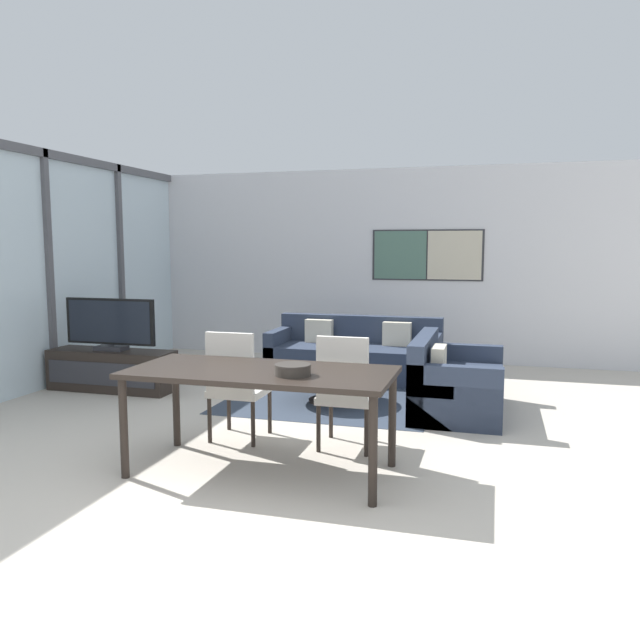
# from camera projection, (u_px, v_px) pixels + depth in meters

# --- Properties ---
(ground_plane) EXTENTS (24.00, 24.00, 0.00)m
(ground_plane) POSITION_uv_depth(u_px,v_px,m) (220.00, 525.00, 3.78)
(ground_plane) COLOR beige
(wall_back) EXTENTS (8.11, 0.09, 2.80)m
(wall_back) POSITION_uv_depth(u_px,v_px,m) (388.00, 265.00, 9.17)
(wall_back) COLOR silver
(wall_back) RESTS_ON ground_plane
(window_wall_left) EXTENTS (0.07, 5.83, 2.80)m
(window_wall_left) POSITION_uv_depth(u_px,v_px,m) (47.00, 259.00, 7.34)
(window_wall_left) COLOR silver
(window_wall_left) RESTS_ON ground_plane
(area_rug) EXTENTS (2.24, 1.71, 0.01)m
(area_rug) POSITION_uv_depth(u_px,v_px,m) (329.00, 401.00, 6.77)
(area_rug) COLOR #333D4C
(area_rug) RESTS_ON ground_plane
(tv_console) EXTENTS (1.50, 0.45, 0.48)m
(tv_console) POSITION_uv_depth(u_px,v_px,m) (112.00, 370.00, 7.29)
(tv_console) COLOR black
(tv_console) RESTS_ON ground_plane
(television) EXTENTS (1.15, 0.20, 0.61)m
(television) POSITION_uv_depth(u_px,v_px,m) (110.00, 325.00, 7.22)
(television) COLOR #2D2D33
(television) RESTS_ON tv_console
(sofa_main) EXTENTS (2.15, 0.87, 0.77)m
(sofa_main) POSITION_uv_depth(u_px,v_px,m) (356.00, 357.00, 8.00)
(sofa_main) COLOR #2D384C
(sofa_main) RESTS_ON ground_plane
(sofa_side) EXTENTS (0.87, 1.43, 0.77)m
(sofa_side) POSITION_uv_depth(u_px,v_px,m) (451.00, 386.00, 6.34)
(sofa_side) COLOR #2D384C
(sofa_side) RESTS_ON ground_plane
(coffee_table) EXTENTS (0.98, 0.98, 0.35)m
(coffee_table) POSITION_uv_depth(u_px,v_px,m) (329.00, 378.00, 6.74)
(coffee_table) COLOR black
(coffee_table) RESTS_ON ground_plane
(dining_table) EXTENTS (1.96, 0.89, 0.78)m
(dining_table) POSITION_uv_depth(u_px,v_px,m) (261.00, 379.00, 4.59)
(dining_table) COLOR black
(dining_table) RESTS_ON ground_plane
(dining_chair_left) EXTENTS (0.46, 0.46, 0.97)m
(dining_chair_left) POSITION_uv_depth(u_px,v_px,m) (236.00, 381.00, 5.36)
(dining_chair_left) COLOR beige
(dining_chair_left) RESTS_ON ground_plane
(dining_chair_centre) EXTENTS (0.46, 0.46, 0.97)m
(dining_chair_centre) POSITION_uv_depth(u_px,v_px,m) (346.00, 388.00, 5.12)
(dining_chair_centre) COLOR beige
(dining_chair_centre) RESTS_ON ground_plane
(fruit_bowl) EXTENTS (0.26, 0.26, 0.08)m
(fruit_bowl) POSITION_uv_depth(u_px,v_px,m) (293.00, 369.00, 4.38)
(fruit_bowl) COLOR #332D28
(fruit_bowl) RESTS_ON dining_table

